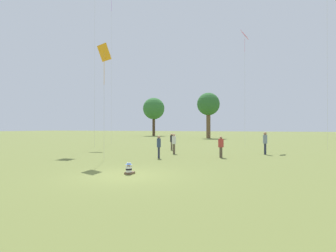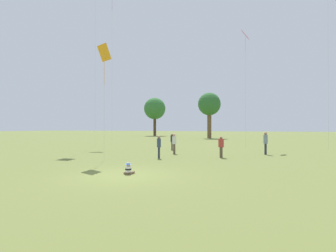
# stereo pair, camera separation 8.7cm
# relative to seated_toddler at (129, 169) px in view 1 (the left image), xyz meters

# --- Properties ---
(ground_plane) EXTENTS (300.00, 300.00, 0.00)m
(ground_plane) POSITION_rel_seated_toddler_xyz_m (0.01, -0.37, -0.23)
(ground_plane) COLOR olive
(seated_toddler) EXTENTS (0.37, 0.46, 0.54)m
(seated_toddler) POSITION_rel_seated_toddler_xyz_m (0.00, 0.00, 0.00)
(seated_toddler) COLOR brown
(seated_toddler) RESTS_ON ground
(person_standing_0) EXTENTS (0.36, 0.36, 1.84)m
(person_standing_0) POSITION_rel_seated_toddler_xyz_m (6.05, 11.82, 0.89)
(person_standing_0) COLOR #282D42
(person_standing_0) RESTS_ON ground
(person_standing_1) EXTENTS (0.53, 0.53, 1.56)m
(person_standing_1) POSITION_rel_seated_toddler_xyz_m (3.00, 8.40, 0.69)
(person_standing_1) COLOR brown
(person_standing_1) RESTS_ON ground
(person_standing_2) EXTENTS (0.37, 0.37, 1.63)m
(person_standing_2) POSITION_rel_seated_toddler_xyz_m (-1.10, 6.38, 0.76)
(person_standing_2) COLOR #282D42
(person_standing_2) RESTS_ON ground
(person_standing_3) EXTENTS (0.49, 0.49, 1.69)m
(person_standing_3) POSITION_rel_seated_toddler_xyz_m (-1.15, 9.84, 0.78)
(person_standing_3) COLOR brown
(person_standing_3) RESTS_ON ground
(person_standing_4) EXTENTS (0.34, 0.34, 1.65)m
(person_standing_4) POSITION_rel_seated_toddler_xyz_m (-2.56, 13.22, 0.77)
(person_standing_4) COLOR brown
(person_standing_4) RESTS_ON ground
(kite_0) EXTENTS (1.36, 1.21, 20.37)m
(kite_0) POSITION_rel_seated_toddler_xyz_m (-13.61, 19.73, 18.98)
(kite_0) COLOR #B738C6
(kite_0) RESTS_ON ground
(kite_2) EXTENTS (0.82, 1.20, 12.84)m
(kite_2) POSITION_rel_seated_toddler_xyz_m (3.97, 18.83, 11.80)
(kite_2) COLOR pink
(kite_2) RESTS_ON ground
(kite_4) EXTENTS (1.17, 0.85, 7.70)m
(kite_4) POSITION_rel_seated_toddler_xyz_m (-3.97, 3.80, 6.81)
(kite_4) COLOR orange
(kite_4) RESTS_ON ground
(distant_tree_1) EXTENTS (5.88, 5.88, 10.38)m
(distant_tree_1) POSITION_rel_seated_toddler_xyz_m (-22.46, 54.59, 7.14)
(distant_tree_1) COLOR #473323
(distant_tree_1) RESTS_ON ground
(distant_tree_2) EXTENTS (4.74, 4.74, 9.54)m
(distant_tree_2) POSITION_rel_seated_toddler_xyz_m (-5.10, 43.40, 6.78)
(distant_tree_2) COLOR brown
(distant_tree_2) RESTS_ON ground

